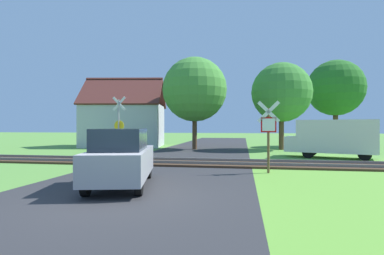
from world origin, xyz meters
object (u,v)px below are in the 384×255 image
(house, at_px, (125,124))
(tree_right, at_px, (281,93))
(mail_truck, at_px, (333,137))
(tree_center, at_px, (195,90))
(parked_car, at_px, (122,157))
(tree_far, at_px, (336,88))
(crossing_sign_far, at_px, (119,123))
(stop_sign_near, at_px, (269,131))

(house, distance_m, tree_right, 14.29)
(house, xyz_separation_m, mail_truck, (16.14, -7.85, -0.88))
(tree_center, height_order, mail_truck, tree_center)
(tree_right, distance_m, parked_car, 17.75)
(tree_far, relative_size, tree_right, 1.14)
(house, bearing_deg, parked_car, -76.73)
(parked_car, bearing_deg, crossing_sign_far, 101.22)
(stop_sign_near, relative_size, house, 0.36)
(stop_sign_near, distance_m, parked_car, 5.86)
(tree_center, xyz_separation_m, parked_car, (0.18, -15.23, -3.97))
(stop_sign_near, distance_m, tree_far, 19.06)
(tree_far, bearing_deg, tree_right, -139.52)
(parked_car, bearing_deg, tree_center, 77.88)
(mail_truck, bearing_deg, parked_car, 156.61)
(stop_sign_near, bearing_deg, house, -51.31)
(house, distance_m, parked_car, 19.24)
(tree_far, relative_size, tree_center, 1.06)
(stop_sign_near, xyz_separation_m, crossing_sign_far, (-8.41, 4.90, 0.38))
(crossing_sign_far, xyz_separation_m, tree_right, (10.43, 7.70, 2.51))
(parked_car, bearing_deg, mail_truck, 35.33)
(tree_far, xyz_separation_m, tree_right, (-5.37, -4.58, -0.82))
(tree_right, relative_size, tree_center, 0.93)
(tree_center, distance_m, parked_car, 15.74)
(tree_far, bearing_deg, tree_center, -156.43)
(stop_sign_near, height_order, tree_center, tree_center)
(tree_far, bearing_deg, crossing_sign_far, -142.14)
(tree_right, bearing_deg, crossing_sign_far, -143.57)
(tree_right, bearing_deg, tree_center, -173.60)
(stop_sign_near, height_order, tree_far, tree_far)
(stop_sign_near, bearing_deg, crossing_sign_far, -31.28)
(tree_far, xyz_separation_m, tree_center, (-12.27, -5.35, -0.53))
(house, distance_m, mail_truck, 17.97)
(house, distance_m, tree_center, 7.99)
(crossing_sign_far, bearing_deg, stop_sign_near, -24.93)
(house, height_order, tree_far, tree_far)
(stop_sign_near, xyz_separation_m, mail_truck, (4.20, 6.52, -0.45))
(crossing_sign_far, height_order, house, house)
(stop_sign_near, relative_size, crossing_sign_far, 0.78)
(tree_far, height_order, tree_right, tree_far)
(crossing_sign_far, distance_m, tree_far, 20.28)
(stop_sign_near, height_order, tree_right, tree_right)
(stop_sign_near, relative_size, tree_right, 0.41)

